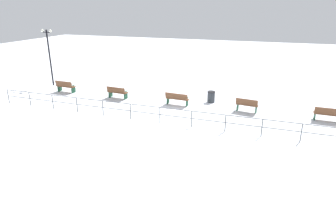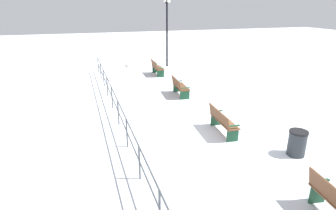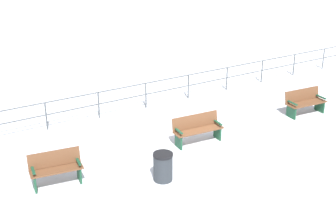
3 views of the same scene
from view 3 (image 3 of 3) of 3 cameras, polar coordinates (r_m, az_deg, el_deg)
ground_plane at (r=14.84m, az=3.80°, el=-4.72°), size 80.00×80.00×0.00m
bench_second at (r=12.80m, az=-13.48°, el=-7.48°), size 0.67×1.43×0.92m
bench_third at (r=14.73m, az=3.58°, el=-2.88°), size 0.62×1.65×0.89m
bench_fourth at (r=17.53m, az=16.30°, el=0.37°), size 0.69×1.56×0.89m
waterfront_railing at (r=17.32m, az=-2.72°, el=1.72°), size 0.05×22.65×0.99m
trash_bin at (r=12.70m, az=-0.62°, el=-7.51°), size 0.55×0.55×0.79m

